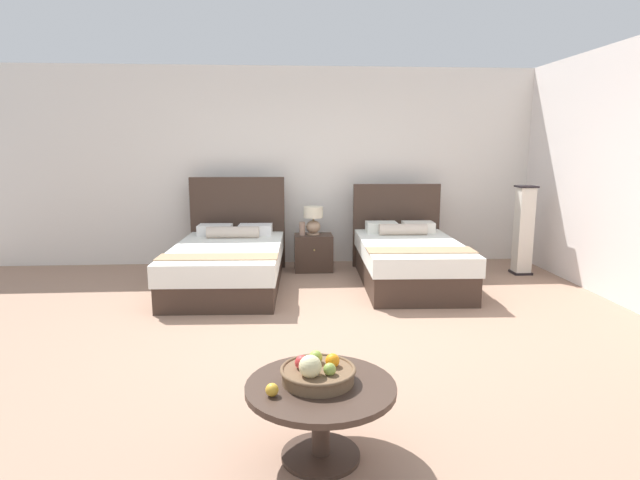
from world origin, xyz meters
name	(u,v)px	position (x,y,z in m)	size (l,w,h in m)	color
ground_plane	(331,331)	(0.00, 0.00, -0.01)	(10.13, 9.63, 0.02)	#9D7963
wall_back	(313,167)	(0.00, 3.02, 1.41)	(10.13, 0.12, 2.82)	silver
bed_near_window	(229,262)	(-1.12, 1.66, 0.30)	(1.37, 2.22, 1.28)	#3D2C22
bed_near_corner	(408,259)	(1.12, 1.65, 0.31)	(1.28, 2.10, 1.18)	#3D2C22
nightstand	(313,253)	(-0.03, 2.41, 0.25)	(0.52, 0.42, 0.50)	#3D2C22
table_lamp	(313,218)	(-0.03, 2.43, 0.73)	(0.27, 0.27, 0.39)	tan
vase	(302,229)	(-0.19, 2.37, 0.60)	(0.08, 0.08, 0.18)	#9B7A67
coffee_table	(321,402)	(-0.23, -2.00, 0.33)	(0.82, 0.82, 0.43)	#3D2C22
fruit_bowl	(317,372)	(-0.25, -1.98, 0.49)	(0.42, 0.42, 0.18)	brown
loose_apple	(272,390)	(-0.49, -2.12, 0.47)	(0.07, 0.07, 0.07)	gold
floor_lamp_corner	(523,230)	(2.77, 2.03, 0.59)	(0.24, 0.24, 1.19)	black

